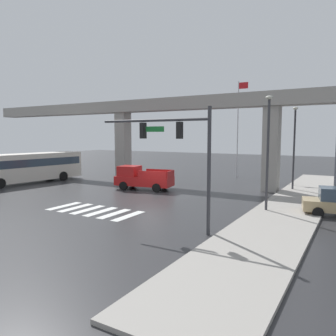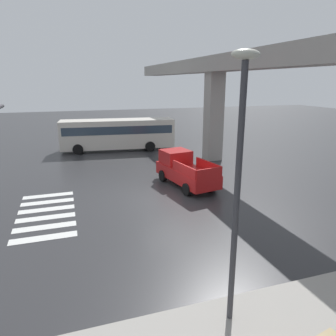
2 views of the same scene
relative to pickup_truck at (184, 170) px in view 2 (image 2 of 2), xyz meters
name	(u,v)px [view 2 (image 2 of 2)]	position (x,y,z in m)	size (l,w,h in m)	color
ground_plane	(165,199)	(2.22, -2.00, -0.99)	(120.00, 120.00, 0.00)	#2D2D30
crosswalk_stripes	(46,213)	(2.22, -8.41, -0.98)	(6.05, 2.80, 0.01)	silver
elevated_overpass	(277,70)	(2.22, 4.82, 6.19)	(55.81, 1.82, 8.49)	#9E9991
pickup_truck	(184,170)	(0.00, 0.00, 0.00)	(5.35, 2.73, 2.08)	red
city_bus	(118,133)	(-12.10, -2.30, 0.73)	(3.66, 11.00, 2.99)	beige
street_lamp_near_corner	(239,166)	(11.83, -3.18, 3.57)	(0.44, 0.70, 7.24)	#38383D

